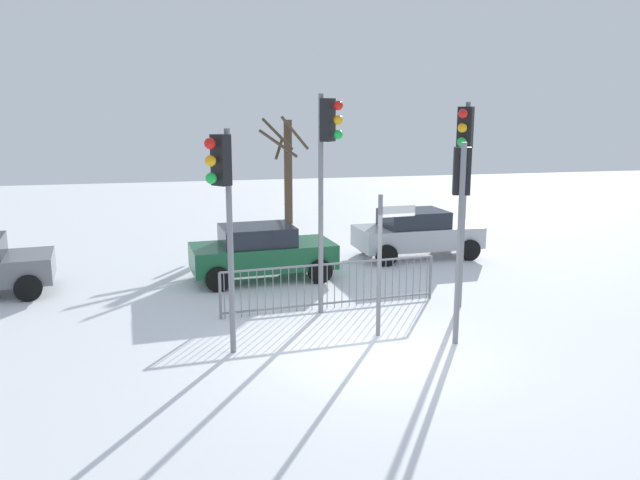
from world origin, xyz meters
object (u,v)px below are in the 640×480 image
traffic_light_foreground_right (223,192)px  traffic_light_rear_right (461,197)px  direction_sign_post (382,257)px  bare_tree_left (287,167)px  traffic_light_rear_left (327,156)px  car_silver_trailing (416,233)px  car_green_near (261,251)px  traffic_light_mid_left (464,160)px

traffic_light_foreground_right → traffic_light_rear_right: 4.49m
direction_sign_post → bare_tree_left: (0.31, 12.98, 0.63)m
traffic_light_rear_left → car_silver_trailing: traffic_light_rear_left is taller
car_green_near → traffic_light_rear_left: bearing=-77.4°
direction_sign_post → traffic_light_rear_left: bearing=110.7°
traffic_light_mid_left → car_silver_trailing: traffic_light_mid_left is taller
traffic_light_rear_right → traffic_light_rear_left: size_ratio=0.81×
car_green_near → traffic_light_foreground_right: bearing=-109.1°
direction_sign_post → traffic_light_mid_left: bearing=25.0°
car_green_near → bare_tree_left: size_ratio=0.92×
traffic_light_rear_left → car_green_near: traffic_light_rear_left is taller
traffic_light_foreground_right → traffic_light_rear_right: traffic_light_foreground_right is taller
direction_sign_post → car_green_near: direction_sign_post is taller
traffic_light_rear_left → bare_tree_left: traffic_light_rear_left is taller
traffic_light_foreground_right → car_silver_trailing: (6.35, 6.80, -2.31)m
traffic_light_rear_left → direction_sign_post: traffic_light_rear_left is taller
traffic_light_rear_right → traffic_light_rear_left: bearing=152.4°
traffic_light_rear_right → traffic_light_mid_left: bearing=82.5°
traffic_light_rear_left → direction_sign_post: (0.77, -1.60, -1.92)m
traffic_light_rear_left → bare_tree_left: size_ratio=1.14×
traffic_light_rear_left → car_silver_trailing: bearing=-178.5°
traffic_light_rear_right → direction_sign_post: (-1.34, 0.61, -1.25)m
traffic_light_mid_left → car_silver_trailing: (0.93, 5.11, -2.66)m
car_green_near → bare_tree_left: bearing=70.6°
traffic_light_foreground_right → car_silver_trailing: traffic_light_foreground_right is taller
car_green_near → traffic_light_mid_left: bearing=-45.8°
traffic_light_foreground_right → traffic_light_rear_right: bearing=-132.7°
direction_sign_post → traffic_light_rear_right: bearing=-29.6°
traffic_light_rear_right → car_green_near: (-3.14, 5.48, -2.11)m
traffic_light_foreground_right → car_green_near: (1.33, 5.24, -2.31)m
traffic_light_rear_left → car_silver_trailing: 6.86m
traffic_light_mid_left → traffic_light_rear_left: bearing=34.7°
direction_sign_post → traffic_light_foreground_right: bearing=-178.5°
traffic_light_rear_left → bare_tree_left: bearing=-144.5°
traffic_light_mid_left → traffic_light_rear_left: (-3.06, 0.27, 0.12)m
car_silver_trailing → bare_tree_left: bare_tree_left is taller
car_green_near → car_silver_trailing: bearing=12.5°
traffic_light_rear_right → bare_tree_left: bare_tree_left is taller
direction_sign_post → car_green_near: (-1.80, 4.87, -0.86)m
traffic_light_mid_left → car_green_near: 6.03m
traffic_light_foreground_right → direction_sign_post: size_ratio=1.45×
traffic_light_foreground_right → traffic_light_rear_right: (4.48, -0.24, -0.20)m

